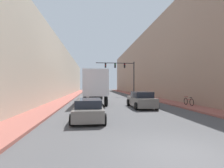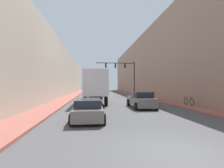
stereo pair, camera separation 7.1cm
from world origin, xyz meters
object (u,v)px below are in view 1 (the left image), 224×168
(semi_truck, at_px, (95,85))
(traffic_signal_gantry, at_px, (124,71))
(suv_car, at_px, (141,100))
(sedan_car, at_px, (89,109))
(parked_bicycle, at_px, (189,102))

(semi_truck, bearing_deg, traffic_signal_gantry, 62.74)
(suv_car, xyz_separation_m, traffic_signal_gantry, (1.50, 17.67, 4.22))
(semi_truck, relative_size, suv_car, 2.47)
(semi_truck, height_order, sedan_car, semi_truck)
(suv_car, distance_m, parked_bicycle, 5.02)
(sedan_car, bearing_deg, parked_bicycle, 28.52)
(semi_truck, distance_m, sedan_car, 11.56)
(semi_truck, xyz_separation_m, traffic_signal_gantry, (5.94, 11.53, 2.80))
(sedan_car, bearing_deg, semi_truck, 87.21)
(sedan_car, bearing_deg, traffic_signal_gantry, 74.21)
(suv_car, distance_m, traffic_signal_gantry, 18.22)
(traffic_signal_gantry, bearing_deg, parked_bicycle, -78.68)
(semi_truck, relative_size, parked_bicycle, 6.36)
(sedan_car, bearing_deg, suv_car, 46.72)
(semi_truck, distance_m, parked_bicycle, 11.32)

